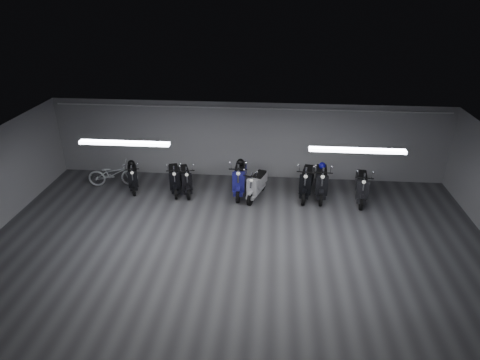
# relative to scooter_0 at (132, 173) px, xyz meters

# --- Properties ---
(floor) EXTENTS (14.00, 10.00, 0.01)m
(floor) POSITION_rel_scooter_0_xyz_m (3.90, -3.65, -0.60)
(floor) COLOR #3E3E41
(floor) RESTS_ON ground
(ceiling) EXTENTS (14.00, 10.00, 0.01)m
(ceiling) POSITION_rel_scooter_0_xyz_m (3.90, -3.65, 2.21)
(ceiling) COLOR gray
(ceiling) RESTS_ON ground
(back_wall) EXTENTS (14.00, 0.01, 2.80)m
(back_wall) POSITION_rel_scooter_0_xyz_m (3.90, 1.36, 0.80)
(back_wall) COLOR #98989A
(back_wall) RESTS_ON ground
(fluor_strip_left) EXTENTS (2.40, 0.18, 0.08)m
(fluor_strip_left) POSITION_rel_scooter_0_xyz_m (0.90, -2.65, 2.14)
(fluor_strip_left) COLOR white
(fluor_strip_left) RESTS_ON ceiling
(fluor_strip_right) EXTENTS (2.40, 0.18, 0.08)m
(fluor_strip_right) POSITION_rel_scooter_0_xyz_m (6.90, -2.65, 2.14)
(fluor_strip_right) COLOR white
(fluor_strip_right) RESTS_ON ceiling
(conduit) EXTENTS (13.60, 0.05, 0.05)m
(conduit) POSITION_rel_scooter_0_xyz_m (3.90, 1.27, 2.02)
(conduit) COLOR white
(conduit) RESTS_ON back_wall
(scooter_0) EXTENTS (1.04, 1.69, 1.19)m
(scooter_0) POSITION_rel_scooter_0_xyz_m (0.00, 0.00, 0.00)
(scooter_0) COLOR black
(scooter_0) RESTS_ON floor
(scooter_1) EXTENTS (1.03, 1.81, 1.28)m
(scooter_1) POSITION_rel_scooter_0_xyz_m (1.47, -0.06, 0.04)
(scooter_1) COLOR black
(scooter_1) RESTS_ON floor
(scooter_3) EXTENTS (1.11, 1.79, 1.27)m
(scooter_3) POSITION_rel_scooter_0_xyz_m (1.86, -0.07, 0.04)
(scooter_3) COLOR black
(scooter_3) RESTS_ON floor
(scooter_4) EXTENTS (0.66, 1.97, 1.47)m
(scooter_4) POSITION_rel_scooter_0_xyz_m (3.71, -0.02, 0.14)
(scooter_4) COLOR navy
(scooter_4) RESTS_ON floor
(scooter_6) EXTENTS (1.06, 1.78, 1.26)m
(scooter_6) POSITION_rel_scooter_0_xyz_m (4.30, -0.29, 0.03)
(scooter_6) COLOR #B8B7BC
(scooter_6) RESTS_ON floor
(scooter_7) EXTENTS (0.97, 1.99, 1.42)m
(scooter_7) POSITION_rel_scooter_0_xyz_m (5.96, -0.02, 0.11)
(scooter_7) COLOR black
(scooter_7) RESTS_ON floor
(scooter_8) EXTENTS (0.78, 1.98, 1.44)m
(scooter_8) POSITION_rel_scooter_0_xyz_m (6.43, -0.02, 0.13)
(scooter_8) COLOR black
(scooter_8) RESTS_ON floor
(scooter_9) EXTENTS (0.84, 1.89, 1.36)m
(scooter_9) POSITION_rel_scooter_0_xyz_m (7.71, -0.20, 0.09)
(scooter_9) COLOR black
(scooter_9) RESTS_ON floor
(bicycle) EXTENTS (1.77, 0.84, 1.10)m
(bicycle) POSITION_rel_scooter_0_xyz_m (-0.78, 0.19, -0.05)
(bicycle) COLOR white
(bicycle) RESTS_ON floor
(helmet_0) EXTENTS (0.24, 0.24, 0.24)m
(helmet_0) POSITION_rel_scooter_0_xyz_m (6.45, 0.25, 0.42)
(helmet_0) COLOR #110D98
(helmet_0) RESTS_ON scooter_8
(helmet_1) EXTENTS (0.25, 0.25, 0.25)m
(helmet_1) POSITION_rel_scooter_0_xyz_m (3.71, 0.25, 0.44)
(helmet_1) COLOR black
(helmet_1) RESTS_ON scooter_4
(helmet_2) EXTENTS (0.25, 0.25, 0.25)m
(helmet_2) POSITION_rel_scooter_0_xyz_m (-0.07, 0.21, 0.27)
(helmet_2) COLOR black
(helmet_2) RESTS_ON scooter_0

